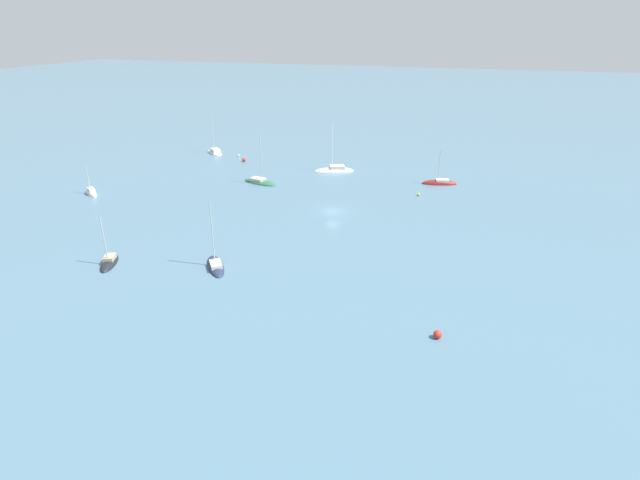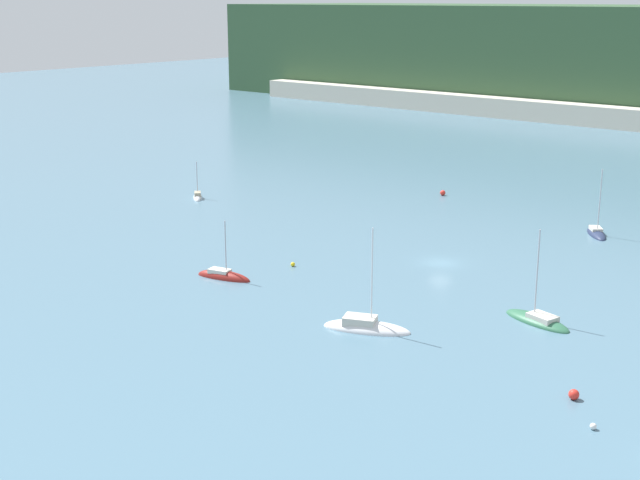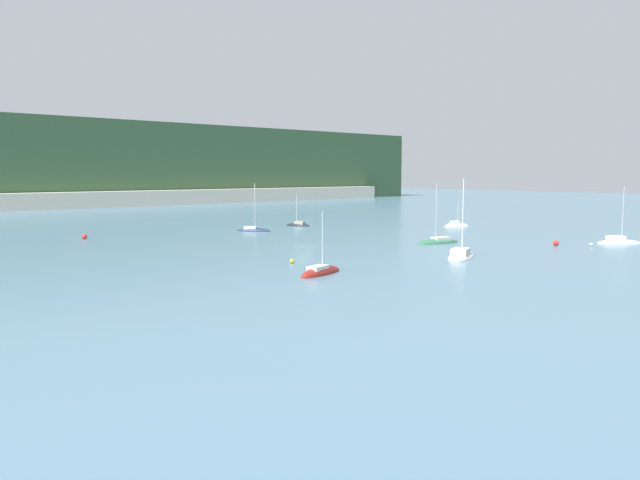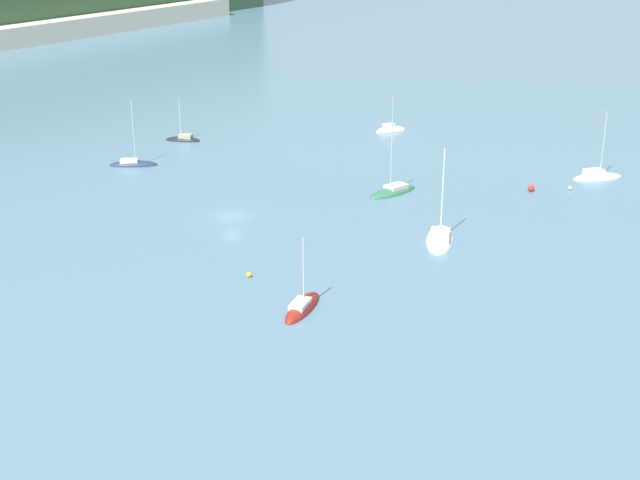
{
  "view_description": "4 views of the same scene",
  "coord_description": "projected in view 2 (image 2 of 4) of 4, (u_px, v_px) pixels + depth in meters",
  "views": [
    {
      "loc": [
        -22.82,
        77.54,
        30.04
      ],
      "look_at": [
        -2.81,
        16.07,
        1.65
      ],
      "focal_mm": 28.0,
      "sensor_mm": 36.0,
      "label": 1
    },
    {
      "loc": [
        56.94,
        -89.26,
        31.59
      ],
      "look_at": [
        -15.68,
        -4.56,
        1.08
      ],
      "focal_mm": 50.0,
      "sensor_mm": 36.0,
      "label": 2
    },
    {
      "loc": [
        -61.27,
        -72.34,
        11.08
      ],
      "look_at": [
        -3.98,
        -8.25,
        1.89
      ],
      "focal_mm": 35.0,
      "sensor_mm": 36.0,
      "label": 3
    },
    {
      "loc": [
        -75.96,
        -64.91,
        35.45
      ],
      "look_at": [
        -6.68,
        -17.3,
        2.96
      ],
      "focal_mm": 50.0,
      "sensor_mm": 36.0,
      "label": 4
    }
  ],
  "objects": [
    {
      "name": "ground_plane",
      "position": [
        441.0,
        263.0,
        109.44
      ],
      "size": [
        600.0,
        600.0,
        0.0
      ],
      "primitive_type": "plane",
      "color": "slate"
    },
    {
      "name": "sailboat_4",
      "position": [
        366.0,
        328.0,
        87.48
      ],
      "size": [
        9.24,
        6.32,
        11.24
      ],
      "rotation": [
        0.0,
        0.0,
        0.42
      ],
      "color": "silver",
      "rests_on": "ground_plane"
    },
    {
      "name": "mooring_buoy_2",
      "position": [
        443.0,
        193.0,
        146.49
      ],
      "size": [
        0.89,
        0.89,
        0.89
      ],
      "color": "red",
      "rests_on": "ground_plane"
    },
    {
      "name": "sailboat_3",
      "position": [
        224.0,
        277.0,
        103.54
      ],
      "size": [
        7.3,
        3.62,
        7.8
      ],
      "rotation": [
        0.0,
        0.0,
        0.24
      ],
      "color": "maroon",
      "rests_on": "ground_plane"
    },
    {
      "name": "mooring_buoy_1",
      "position": [
        593.0,
        426.0,
        67.24
      ],
      "size": [
        0.52,
        0.52,
        0.52
      ],
      "color": "white",
      "rests_on": "ground_plane"
    },
    {
      "name": "sailboat_5",
      "position": [
        596.0,
        234.0,
        122.47
      ],
      "size": [
        5.76,
        6.69,
        9.92
      ],
      "rotation": [
        0.0,
        0.0,
        5.36
      ],
      "color": "#232D4C",
      "rests_on": "ground_plane"
    },
    {
      "name": "mooring_buoy_3",
      "position": [
        574.0,
        394.0,
        72.21
      ],
      "size": [
        0.88,
        0.88,
        0.88
      ],
      "color": "red",
      "rests_on": "ground_plane"
    },
    {
      "name": "mooring_buoy_0",
      "position": [
        293.0,
        264.0,
        107.96
      ],
      "size": [
        0.53,
        0.53,
        0.53
      ],
      "color": "yellow",
      "rests_on": "ground_plane"
    },
    {
      "name": "sailboat_6",
      "position": [
        198.0,
        198.0,
        144.62
      ],
      "size": [
        4.94,
        4.66,
        6.75
      ],
      "rotation": [
        0.0,
        0.0,
        2.41
      ],
      "color": "silver",
      "rests_on": "ground_plane"
    },
    {
      "name": "sailboat_0",
      "position": [
        538.0,
        321.0,
        89.49
      ],
      "size": [
        8.37,
        4.48,
        10.26
      ],
      "rotation": [
        0.0,
        0.0,
        2.9
      ],
      "color": "#2D6647",
      "rests_on": "ground_plane"
    }
  ]
}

